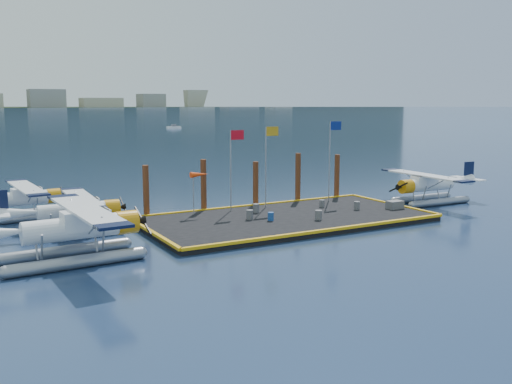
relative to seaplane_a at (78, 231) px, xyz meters
The scene contains 24 objects.
ground 15.56m from the seaplane_a, 12.17° to the left, with size 4000.00×4000.00×0.00m, color navy.
dock 15.54m from the seaplane_a, 12.17° to the left, with size 20.00×10.00×0.40m, color black.
dock_bumpers 15.51m from the seaplane_a, 12.17° to the left, with size 20.25×10.25×0.18m, color #E6A60D, non-canonical shape.
far_backdrop 1759.38m from the seaplane_a, 81.67° to the left, with size 3050.00×2050.00×810.00m.
seaplane_a is the anchor object (origin of this frame).
seaplane_b 6.70m from the seaplane_a, 78.84° to the left, with size 8.15×8.98×3.20m.
seaplane_c 13.36m from the seaplane_a, 95.15° to the left, with size 8.13×8.96×3.18m.
seaplane_d 29.62m from the seaplane_a, ahead, with size 8.49×9.35×3.33m.
drum_0 12.90m from the seaplane_a, 16.25° to the left, with size 0.47×0.47×0.67m, color #57565B.
drum_1 16.51m from the seaplane_a, ahead, with size 0.47×0.47×0.67m, color #57565B.
drum_2 21.41m from the seaplane_a, ahead, with size 0.44×0.44×0.62m, color #57565B.
drum_3 13.70m from the seaplane_a, 10.77° to the left, with size 0.41×0.41×0.58m, color #1A448F.
drum_4 20.17m from the seaplane_a, 14.52° to the left, with size 0.40×0.40×0.56m, color #57565B.
drum_5 15.02m from the seaplane_a, 21.67° to the left, with size 0.46×0.46×0.65m, color #57565B.
crate 24.05m from the seaplane_a, ahead, with size 1.21×0.80×0.60m, color #57565B.
flagpole_red 14.90m from the seaplane_a, 28.83° to the left, with size 1.14×0.08×6.00m.
flagpole_yellow 17.56m from the seaplane_a, 24.04° to the left, with size 1.14×0.08×6.20m.
flagpole_blue 23.13m from the seaplane_a, 17.93° to the left, with size 1.14×0.08×6.50m.
windsock 12.42m from the seaplane_a, 34.96° to the left, with size 1.40×0.44×3.12m.
piling_0 10.91m from the seaplane_a, 52.60° to the left, with size 0.44×0.44×4.00m, color #472714.
piling_1 14.10m from the seaplane_a, 37.91° to the left, with size 0.44×0.44×4.20m, color #472714.
piling_2 17.86m from the seaplane_a, 29.00° to the left, with size 0.44×0.44×3.80m, color #472714.
piling_3 21.45m from the seaplane_a, 23.81° to the left, with size 0.44×0.44×4.30m, color #472714.
piling_4 25.16m from the seaplane_a, 20.13° to the left, with size 0.44×0.44×4.00m, color #472714.
Camera 1 is at (-21.19, -33.73, 8.46)m, focal length 40.00 mm.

